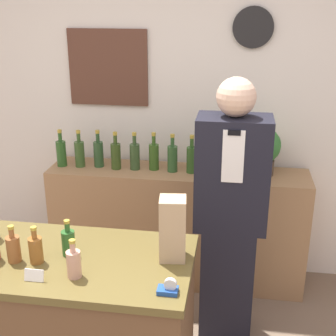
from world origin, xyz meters
name	(u,v)px	position (x,y,z in m)	size (l,w,h in m)	color
back_wall	(172,104)	(0.00, 2.00, 1.35)	(5.20, 0.09, 2.70)	silver
back_shelf	(177,226)	(0.08, 1.74, 0.46)	(1.93, 0.39, 0.91)	#9E754C
display_counter	(78,335)	(-0.27, 0.43, 0.47)	(1.19, 0.65, 0.93)	brown
shopkeeper	(230,218)	(0.49, 1.14, 0.86)	(0.43, 0.27, 1.72)	black
potted_plant	(262,149)	(0.69, 1.78, 1.10)	(0.26, 0.26, 0.35)	#4C3D2D
paper_bag	(173,229)	(0.22, 0.51, 1.09)	(0.14, 0.13, 0.32)	tan
tape_dispenser	(169,288)	(0.24, 0.22, 0.95)	(0.09, 0.06, 0.07)	#1E4799
price_card_right	(34,275)	(-0.37, 0.22, 0.96)	(0.09, 0.02, 0.06)	white
counter_bottle_2	(13,248)	(-0.53, 0.37, 1.00)	(0.07, 0.07, 0.19)	brown
counter_bottle_3	(36,249)	(-0.42, 0.37, 1.00)	(0.07, 0.07, 0.19)	brown
counter_bottle_4	(68,242)	(-0.29, 0.46, 1.00)	(0.07, 0.07, 0.19)	#275823
counter_bottle_5	(74,263)	(-0.20, 0.28, 1.00)	(0.07, 0.07, 0.19)	tan
shelf_bottle_0	(61,152)	(-0.81, 1.72, 1.02)	(0.07, 0.07, 0.28)	#295621
shelf_bottle_1	(80,153)	(-0.67, 1.73, 1.02)	(0.07, 0.07, 0.28)	#345324
shelf_bottle_2	(99,153)	(-0.52, 1.75, 1.02)	(0.07, 0.07, 0.28)	#294B27
shelf_bottle_3	(116,155)	(-0.38, 1.73, 1.02)	(0.07, 0.07, 0.28)	#324A1C
shelf_bottle_4	(135,155)	(-0.24, 1.74, 1.02)	(0.07, 0.07, 0.28)	#324E28
shelf_bottle_5	(154,156)	(-0.10, 1.75, 1.02)	(0.07, 0.07, 0.28)	#31561C
shelf_bottle_6	(172,158)	(0.04, 1.74, 1.02)	(0.07, 0.07, 0.28)	#2E572A
shelf_bottle_7	(192,159)	(0.18, 1.73, 1.02)	(0.07, 0.07, 0.28)	#2C5220
shelf_bottle_8	(211,160)	(0.32, 1.73, 1.02)	(0.07, 0.07, 0.28)	#2E5927
shelf_bottle_9	(231,161)	(0.47, 1.72, 1.02)	(0.07, 0.07, 0.28)	#2E4B24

